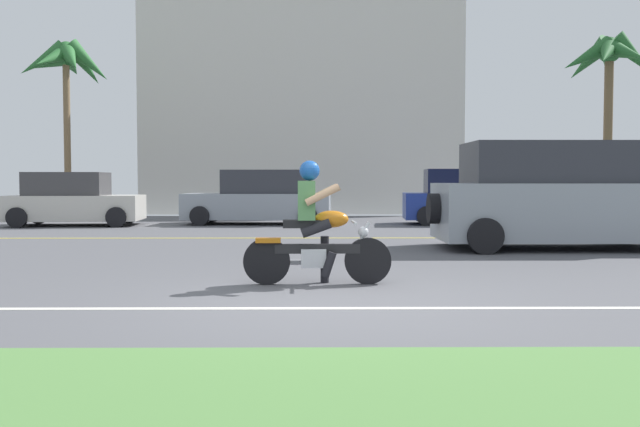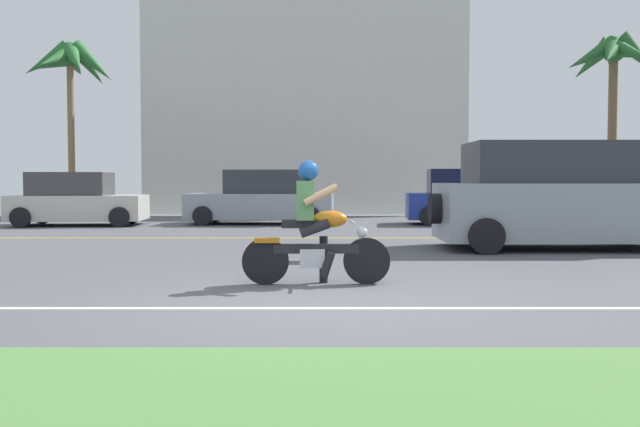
# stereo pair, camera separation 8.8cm
# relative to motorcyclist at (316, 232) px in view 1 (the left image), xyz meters

# --- Properties ---
(ground) EXTENTS (56.00, 30.00, 0.04)m
(ground) POSITION_rel_motorcyclist_xyz_m (0.15, 1.66, -0.67)
(ground) COLOR #545459
(lane_line_near) EXTENTS (50.40, 0.12, 0.01)m
(lane_line_near) POSITION_rel_motorcyclist_xyz_m (0.15, -1.65, -0.65)
(lane_line_near) COLOR silver
(lane_line_near) RESTS_ON ground
(lane_line_far) EXTENTS (50.40, 0.12, 0.01)m
(lane_line_far) POSITION_rel_motorcyclist_xyz_m (0.15, 6.93, -0.65)
(lane_line_far) COLOR yellow
(lane_line_far) RESTS_ON ground
(motorcyclist) EXTENTS (1.85, 0.60, 1.54)m
(motorcyclist) POSITION_rel_motorcyclist_xyz_m (0.00, 0.00, 0.00)
(motorcyclist) COLOR black
(motorcyclist) RESTS_ON ground
(suv_nearby) EXTENTS (4.78, 2.19, 2.01)m
(suv_nearby) POSITION_rel_motorcyclist_xyz_m (4.59, 4.50, 0.32)
(suv_nearby) COLOR #8C939E
(suv_nearby) RESTS_ON ground
(parked_car_0) EXTENTS (3.80, 2.21, 1.52)m
(parked_car_0) POSITION_rel_motorcyclist_xyz_m (-6.92, 11.34, 0.06)
(parked_car_0) COLOR beige
(parked_car_0) RESTS_ON ground
(parked_car_1) EXTENTS (4.37, 2.16, 1.60)m
(parked_car_1) POSITION_rel_motorcyclist_xyz_m (-1.62, 12.00, 0.09)
(parked_car_1) COLOR #8C939E
(parked_car_1) RESTS_ON ground
(parked_car_2) EXTENTS (4.29, 2.06, 1.62)m
(parked_car_2) POSITION_rel_motorcyclist_xyz_m (4.65, 11.82, 0.10)
(parked_car_2) COLOR navy
(parked_car_2) RESTS_ON ground
(palm_tree_0) EXTENTS (3.51, 3.57, 6.33)m
(palm_tree_0) POSITION_rel_motorcyclist_xyz_m (9.96, 15.11, 4.59)
(palm_tree_0) COLOR brown
(palm_tree_0) RESTS_ON ground
(palm_tree_1) EXTENTS (3.19, 3.25, 6.07)m
(palm_tree_1) POSITION_rel_motorcyclist_xyz_m (-8.40, 15.12, 4.47)
(palm_tree_1) COLOR brown
(palm_tree_1) RESTS_ON ground
(building_far) EXTENTS (12.31, 4.00, 8.03)m
(building_far) POSITION_rel_motorcyclist_xyz_m (-0.51, 19.66, 3.36)
(building_far) COLOR beige
(building_far) RESTS_ON ground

